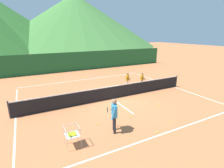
% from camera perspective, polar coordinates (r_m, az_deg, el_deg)
% --- Properties ---
extents(ground_plane, '(120.00, 120.00, 0.00)m').
position_cam_1_polar(ground_plane, '(12.45, 0.06, -4.97)').
color(ground_plane, '#C67042').
extents(line_baseline_near, '(12.39, 0.08, 0.01)m').
position_cam_1_polar(line_baseline_near, '(8.73, 16.48, -15.81)').
color(line_baseline_near, white).
rests_on(line_baseline_near, ground).
extents(line_baseline_far, '(12.39, 0.08, 0.01)m').
position_cam_1_polar(line_baseline_far, '(17.79, -9.05, 1.51)').
color(line_baseline_far, white).
rests_on(line_baseline_far, ground).
extents(line_sideline_west, '(0.08, 11.19, 0.01)m').
position_cam_1_polar(line_sideline_west, '(11.27, -29.56, -9.70)').
color(line_sideline_west, white).
rests_on(line_sideline_west, ground).
extents(line_sideline_east, '(0.08, 11.19, 0.01)m').
position_cam_1_polar(line_sideline_east, '(16.12, 19.96, -0.90)').
color(line_sideline_east, white).
rests_on(line_sideline_east, ground).
extents(line_service_center, '(0.08, 5.54, 0.01)m').
position_cam_1_polar(line_service_center, '(12.45, 0.06, -4.95)').
color(line_service_center, white).
rests_on(line_service_center, ground).
extents(tennis_net, '(12.98, 0.08, 1.05)m').
position_cam_1_polar(tennis_net, '(12.28, 0.06, -2.80)').
color(tennis_net, '#333338').
rests_on(tennis_net, ground).
extents(instructor, '(0.49, 0.84, 1.70)m').
position_cam_1_polar(instructor, '(8.11, 0.70, -9.50)').
color(instructor, black).
rests_on(instructor, ground).
extents(student_0, '(0.52, 0.68, 1.35)m').
position_cam_1_polar(student_0, '(14.73, 5.20, 1.75)').
color(student_0, silver).
rests_on(student_0, ground).
extents(student_1, '(0.51, 0.66, 1.32)m').
position_cam_1_polar(student_1, '(15.08, 10.05, 1.82)').
color(student_1, black).
rests_on(student_1, ground).
extents(ball_cart, '(0.58, 0.58, 0.90)m').
position_cam_1_polar(ball_cart, '(7.53, -13.28, -16.02)').
color(ball_cart, '#B7B7BC').
rests_on(ball_cart, ground).
extents(tennis_ball_0, '(0.07, 0.07, 0.07)m').
position_cam_1_polar(tennis_ball_0, '(9.89, 6.04, -10.88)').
color(tennis_ball_0, yellow).
rests_on(tennis_ball_0, ground).
extents(tennis_ball_1, '(0.07, 0.07, 0.07)m').
position_cam_1_polar(tennis_ball_1, '(12.86, 8.25, -4.27)').
color(tennis_ball_1, yellow).
rests_on(tennis_ball_1, ground).
extents(tennis_ball_2, '(0.07, 0.07, 0.07)m').
position_cam_1_polar(tennis_ball_2, '(8.78, 14.89, -15.26)').
color(tennis_ball_2, yellow).
rests_on(tennis_ball_2, ground).
extents(tennis_ball_3, '(0.07, 0.07, 0.07)m').
position_cam_1_polar(tennis_ball_3, '(11.97, 15.70, -6.37)').
color(tennis_ball_3, yellow).
rests_on(tennis_ball_3, ground).
extents(tennis_ball_4, '(0.07, 0.07, 0.07)m').
position_cam_1_polar(tennis_ball_4, '(9.80, 19.06, -12.05)').
color(tennis_ball_4, yellow).
rests_on(tennis_ball_4, ground).
extents(tennis_ball_5, '(0.07, 0.07, 0.07)m').
position_cam_1_polar(tennis_ball_5, '(9.14, -4.93, -13.31)').
color(tennis_ball_5, yellow).
rests_on(tennis_ball_5, ground).
extents(tennis_ball_6, '(0.07, 0.07, 0.07)m').
position_cam_1_polar(tennis_ball_6, '(11.78, 11.59, -6.46)').
color(tennis_ball_6, yellow).
rests_on(tennis_ball_6, ground).
extents(tennis_ball_7, '(0.07, 0.07, 0.07)m').
position_cam_1_polar(tennis_ball_7, '(11.65, 14.96, -6.96)').
color(tennis_ball_7, yellow).
rests_on(tennis_ball_7, ground).
extents(windscreen_fence, '(27.26, 0.08, 2.36)m').
position_cam_1_polar(windscreen_fence, '(21.87, -13.13, 7.28)').
color(windscreen_fence, '#1E5B2D').
rests_on(windscreen_fence, ground).
extents(hill_2, '(58.93, 58.93, 18.38)m').
position_cam_1_polar(hill_2, '(69.72, -12.17, 20.12)').
color(hill_2, '#427A38').
rests_on(hill_2, ground).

